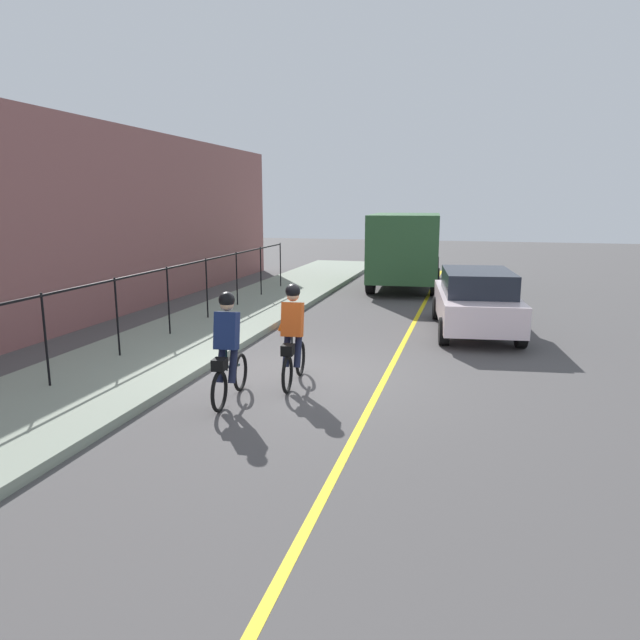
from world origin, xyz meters
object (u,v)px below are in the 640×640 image
at_px(cyclist_follow, 293,335).
at_px(box_truck_background, 406,247).
at_px(patrol_sedan, 476,300).
at_px(traffic_cone_near, 285,321).
at_px(cyclist_lead, 228,348).

xyz_separation_m(cyclist_follow, box_truck_background, (12.72, -0.49, 0.64)).
height_order(cyclist_follow, patrol_sedan, cyclist_follow).
bearing_deg(patrol_sedan, traffic_cone_near, 95.08).
bearing_deg(cyclist_lead, box_truck_background, -9.57).
height_order(cyclist_follow, traffic_cone_near, cyclist_follow).
bearing_deg(box_truck_background, patrol_sedan, -164.49).
bearing_deg(cyclist_lead, cyclist_follow, -37.83).
xyz_separation_m(cyclist_lead, box_truck_background, (13.85, -1.23, 0.64)).
relative_size(cyclist_follow, patrol_sedan, 0.40).
height_order(patrol_sedan, traffic_cone_near, patrol_sedan).
distance_m(cyclist_follow, patrol_sedan, 6.11).
bearing_deg(cyclist_lead, patrol_sedan, -35.58).
relative_size(cyclist_lead, cyclist_follow, 1.00).
bearing_deg(patrol_sedan, cyclist_lead, 142.17).
bearing_deg(patrol_sedan, cyclist_follow, 142.67).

